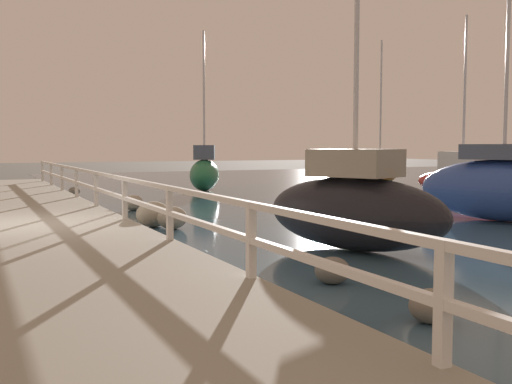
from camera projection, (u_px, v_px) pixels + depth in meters
The scene contains 14 objects.
ground_plane at pixel (17, 238), 12.12m from camera, with size 120.00×120.00×0.00m, color #4C473D.
dock_walkway at pixel (17, 231), 12.11m from camera, with size 4.62×36.00×0.27m.
railing at pixel (125, 190), 13.01m from camera, with size 0.10×32.50×0.93m.
boulder_near_dock at pixel (74, 191), 22.73m from camera, with size 0.43×0.39×0.33m.
boulder_mid_strip at pixel (172, 218), 13.42m from camera, with size 0.68×0.61×0.51m.
boulder_water_edge at pixel (332, 270), 8.05m from camera, with size 0.49×0.44×0.37m.
boulder_far_strip at pixel (153, 214), 13.75m from camera, with size 0.79×0.71×0.59m.
boulder_upstream at pixel (431, 306), 6.26m from camera, with size 0.49×0.44×0.36m.
boulder_downstream at pixel (133, 203), 17.35m from camera, with size 0.59×0.54×0.45m.
sailboat_red at pixel (462, 180), 21.72m from camera, with size 1.37×4.94×6.51m.
sailboat_orange at pixel (380, 169), 29.97m from camera, with size 2.45×3.79×7.09m.
sailboat_green at pixel (204, 173), 25.02m from camera, with size 2.36×3.27×6.60m.
sailboat_blue at pixel (503, 187), 14.73m from camera, with size 2.90×4.63×7.14m.
sailboat_black at pixel (355, 208), 10.62m from camera, with size 2.73×3.88×5.76m.
Camera 1 is at (-0.82, -12.94, 1.85)m, focal length 42.00 mm.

